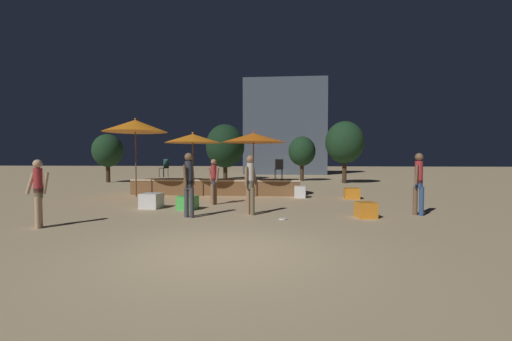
{
  "coord_description": "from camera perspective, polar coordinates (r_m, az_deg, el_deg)",
  "views": [
    {
      "loc": [
        1.15,
        -5.93,
        1.69
      ],
      "look_at": [
        0.0,
        7.03,
        1.2
      ],
      "focal_mm": 24.0,
      "sensor_mm": 36.0,
      "label": 1
    }
  ],
  "objects": [
    {
      "name": "ground_plane",
      "position": [
        6.27,
        -5.84,
        -13.47
      ],
      "size": [
        120.0,
        120.0,
        0.0
      ],
      "primitive_type": "plane",
      "color": "tan"
    },
    {
      "name": "patio_umbrella_0",
      "position": [
        14.69,
        -0.42,
        5.46
      ],
      "size": [
        2.76,
        2.76,
        2.81
      ],
      "color": "brown",
      "rests_on": "ground"
    },
    {
      "name": "person_1",
      "position": [
        10.06,
        -0.95,
        -1.99
      ],
      "size": [
        0.37,
        0.44,
        1.75
      ],
      "rotation": [
        0.0,
        0.0,
        2.47
      ],
      "color": "#72664C",
      "rests_on": "ground"
    },
    {
      "name": "background_tree_4",
      "position": [
        23.22,
        14.55,
        4.54
      ],
      "size": [
        2.51,
        2.51,
        4.07
      ],
      "color": "#3D2B1C",
      "rests_on": "ground"
    },
    {
      "name": "frisbee_disc",
      "position": [
        9.43,
        4.48,
        -8.05
      ],
      "size": [
        0.22,
        0.22,
        0.03
      ],
      "color": "white",
      "rests_on": "ground"
    },
    {
      "name": "person_0",
      "position": [
        9.78,
        -11.12,
        -1.85
      ],
      "size": [
        0.3,
        0.5,
        1.82
      ],
      "rotation": [
        0.0,
        0.0,
        5.93
      ],
      "color": "#3F3F47",
      "rests_on": "ground"
    },
    {
      "name": "bistro_chair_1",
      "position": [
        15.31,
        3.85,
        0.56
      ],
      "size": [
        0.41,
        0.41,
        0.9
      ],
      "rotation": [
        0.0,
        0.0,
        3.31
      ],
      "color": "#2D3338",
      "rests_on": "wooden_deck"
    },
    {
      "name": "distant_building",
      "position": [
        35.15,
        4.84,
        7.18
      ],
      "size": [
        8.23,
        3.18,
        9.52
      ],
      "color": "#4C5666",
      "rests_on": "ground"
    },
    {
      "name": "cube_seat_4",
      "position": [
        11.37,
        -11.34,
        -5.28
      ],
      "size": [
        0.66,
        0.66,
        0.44
      ],
      "rotation": [
        0.0,
        0.0,
        -0.22
      ],
      "color": "#4CC651",
      "rests_on": "ground"
    },
    {
      "name": "patio_umbrella_2",
      "position": [
        15.62,
        -19.47,
        7.01
      ],
      "size": [
        2.7,
        2.7,
        3.38
      ],
      "color": "brown",
      "rests_on": "ground"
    },
    {
      "name": "background_tree_3",
      "position": [
        23.53,
        -5.15,
        3.98
      ],
      "size": [
        2.63,
        2.63,
        3.89
      ],
      "color": "#3D2B1C",
      "rests_on": "ground"
    },
    {
      "name": "wooden_deck",
      "position": [
        16.28,
        -6.32,
        -2.66
      ],
      "size": [
        7.61,
        2.23,
        0.71
      ],
      "color": "brown",
      "rests_on": "ground"
    },
    {
      "name": "bistro_chair_0",
      "position": [
        17.58,
        -14.93,
        0.7
      ],
      "size": [
        0.46,
        0.46,
        0.9
      ],
      "rotation": [
        0.0,
        0.0,
        5.79
      ],
      "color": "#1E4C47",
      "rests_on": "wooden_deck"
    },
    {
      "name": "person_3",
      "position": [
        9.72,
        -32.54,
        -2.97
      ],
      "size": [
        0.49,
        0.29,
        1.64
      ],
      "rotation": [
        0.0,
        0.0,
        2.0
      ],
      "color": "tan",
      "rests_on": "ground"
    },
    {
      "name": "patio_umbrella_1",
      "position": [
        14.89,
        -10.5,
        5.27
      ],
      "size": [
        2.4,
        2.4,
        2.78
      ],
      "color": "brown",
      "rests_on": "ground"
    },
    {
      "name": "background_tree_0",
      "position": [
        25.33,
        -23.48,
        3.04
      ],
      "size": [
        2.03,
        2.03,
        3.28
      ],
      "color": "#3D2B1C",
      "rests_on": "ground"
    },
    {
      "name": "cube_seat_3",
      "position": [
        14.51,
        7.37,
        -3.56
      ],
      "size": [
        0.5,
        0.5,
        0.49
      ],
      "rotation": [
        0.0,
        0.0,
        -0.09
      ],
      "color": "white",
      "rests_on": "ground"
    },
    {
      "name": "cube_seat_1",
      "position": [
        10.15,
        17.83,
        -6.26
      ],
      "size": [
        0.59,
        0.59,
        0.44
      ],
      "rotation": [
        0.0,
        0.0,
        0.17
      ],
      "color": "orange",
      "rests_on": "ground"
    },
    {
      "name": "cube_seat_0",
      "position": [
        11.97,
        -17.03,
        -4.84
      ],
      "size": [
        0.67,
        0.67,
        0.5
      ],
      "rotation": [
        0.0,
        0.0,
        -0.09
      ],
      "color": "white",
      "rests_on": "ground"
    },
    {
      "name": "cube_seat_2",
      "position": [
        14.6,
        15.66,
        -3.69
      ],
      "size": [
        0.59,
        0.59,
        0.44
      ],
      "rotation": [
        0.0,
        0.0,
        0.01
      ],
      "color": "orange",
      "rests_on": "ground"
    },
    {
      "name": "background_tree_1",
      "position": [
        24.96,
        7.67,
        3.17
      ],
      "size": [
        1.94,
        1.94,
        3.22
      ],
      "color": "#3D2B1C",
      "rests_on": "ground"
    },
    {
      "name": "person_2",
      "position": [
        11.01,
        25.48,
        -1.58
      ],
      "size": [
        0.38,
        0.43,
        1.82
      ],
      "rotation": [
        0.0,
        0.0,
        2.44
      ],
      "color": "#2D4C7F",
      "rests_on": "ground"
    },
    {
      "name": "person_4",
      "position": [
        12.34,
        -7.05,
        -1.65
      ],
      "size": [
        0.48,
        0.29,
        1.64
      ],
      "rotation": [
        0.0,
        0.0,
        4.26
      ],
      "color": "#997051",
      "rests_on": "ground"
    },
    {
      "name": "background_tree_2",
      "position": [
        26.28,
        -5.2,
        4.27
      ],
      "size": [
        2.84,
        2.84,
        4.22
      ],
      "color": "#3D2B1C",
      "rests_on": "ground"
    }
  ]
}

